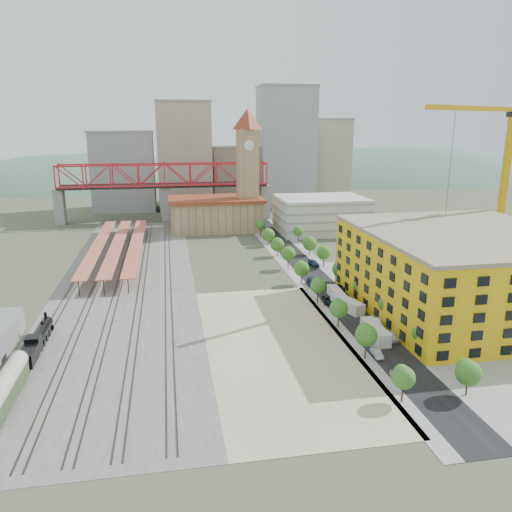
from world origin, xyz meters
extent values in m
plane|color=#474C38|center=(0.00, 0.00, 0.00)|extent=(400.00, 400.00, 0.00)
cube|color=#605E59|center=(-36.00, 17.50, 0.03)|extent=(36.00, 165.00, 0.06)
cube|color=tan|center=(-4.00, -31.50, 0.03)|extent=(28.00, 67.00, 0.06)
cube|color=black|center=(16.00, 15.00, 0.03)|extent=(12.00, 170.00, 0.06)
cube|color=gray|center=(10.50, 15.00, 0.02)|extent=(3.00, 170.00, 0.04)
cube|color=gray|center=(21.50, 15.00, 0.02)|extent=(3.00, 170.00, 0.04)
cube|color=gray|center=(45.00, -20.00, 0.03)|extent=(50.00, 90.00, 0.06)
cube|color=#382B23|center=(-50.72, 17.50, 0.15)|extent=(0.12, 160.00, 0.18)
cube|color=#382B23|center=(-49.28, 17.50, 0.15)|extent=(0.12, 160.00, 0.18)
cube|color=#382B23|center=(-44.72, 17.50, 0.15)|extent=(0.12, 160.00, 0.18)
cube|color=#382B23|center=(-43.28, 17.50, 0.15)|extent=(0.12, 160.00, 0.18)
cube|color=#382B23|center=(-38.72, 17.50, 0.15)|extent=(0.12, 160.00, 0.18)
cube|color=#382B23|center=(-37.28, 17.50, 0.15)|extent=(0.12, 160.00, 0.18)
cube|color=#382B23|center=(-32.72, 17.50, 0.15)|extent=(0.12, 160.00, 0.18)
cube|color=#382B23|center=(-31.28, 17.50, 0.15)|extent=(0.12, 160.00, 0.18)
cube|color=#382B23|center=(-25.72, 17.50, 0.15)|extent=(0.12, 160.00, 0.18)
cube|color=#382B23|center=(-24.28, 17.50, 0.15)|extent=(0.12, 160.00, 0.18)
cube|color=#C7664C|center=(-47.00, 45.00, 4.00)|extent=(4.00, 80.00, 0.25)
cylinder|color=black|center=(-47.00, 45.00, 2.00)|extent=(0.24, 0.24, 4.00)
cube|color=#C7664C|center=(-41.00, 45.00, 4.00)|extent=(4.00, 80.00, 0.25)
cylinder|color=black|center=(-41.00, 45.00, 2.00)|extent=(0.24, 0.24, 4.00)
cube|color=#C7664C|center=(-35.00, 45.00, 4.00)|extent=(4.00, 80.00, 0.25)
cylinder|color=black|center=(-35.00, 45.00, 2.00)|extent=(0.24, 0.24, 4.00)
cube|color=tan|center=(-5.00, 82.00, 6.00)|extent=(36.00, 22.00, 12.00)
cube|color=maroon|center=(-5.00, 82.00, 12.50)|extent=(38.00, 24.00, 1.20)
cube|color=tan|center=(8.00, 80.00, 20.00)|extent=(8.00, 8.00, 40.00)
pyramid|color=maroon|center=(8.00, 80.00, 48.00)|extent=(12.00, 12.00, 8.00)
cylinder|color=white|center=(8.00, 75.90, 34.00)|extent=(4.00, 0.30, 4.00)
cube|color=silver|center=(36.00, 70.00, 7.00)|extent=(34.00, 26.00, 14.00)
cube|color=gray|center=(-70.00, 105.00, 7.50)|extent=(4.00, 6.00, 15.00)
cube|color=gray|center=(20.00, 105.00, 7.50)|extent=(4.00, 6.00, 15.00)
cube|color=gray|center=(-25.00, 105.00, 7.50)|extent=(4.00, 6.00, 15.00)
cube|color=black|center=(-25.00, 105.00, 15.50)|extent=(90.00, 9.00, 1.00)
cube|color=yellow|center=(42.00, -20.00, 9.00)|extent=(44.00, 50.00, 18.00)
cube|color=gray|center=(42.00, -20.00, 18.40)|extent=(44.60, 50.60, 0.80)
cube|color=#9EA0A3|center=(-45.00, 140.00, 19.00)|extent=(30.00, 25.00, 38.00)
cube|color=#B2A58C|center=(-15.00, 135.00, 26.00)|extent=(26.00, 22.00, 52.00)
cube|color=gray|center=(12.00, 150.00, 15.00)|extent=(24.00, 24.00, 30.00)
cube|color=#9EA0A3|center=(38.00, 140.00, 30.00)|extent=(28.00, 22.00, 60.00)
cube|color=#B2A58C|center=(62.00, 145.00, 22.00)|extent=(22.00, 20.00, 44.00)
cube|color=brown|center=(-2.00, 160.00, 13.00)|extent=(20.00, 20.00, 26.00)
ellipsoid|color=#4C6B59|center=(-80.00, 260.00, -68.00)|extent=(396.00, 216.00, 180.00)
ellipsoid|color=#4C6B59|center=(40.00, 260.00, -92.00)|extent=(484.00, 264.00, 220.00)
ellipsoid|color=#4C6B59|center=(160.00, 260.00, -70.00)|extent=(418.00, 228.00, 190.00)
cylinder|color=black|center=(-50.00, -21.84, 2.20)|extent=(2.29, 11.01, 2.29)
cube|color=black|center=(-50.00, -27.81, 2.39)|extent=(2.57, 2.75, 2.94)
cylinder|color=black|center=(-50.00, -17.25, 3.85)|extent=(0.64, 0.64, 1.47)
sphere|color=black|center=(-50.00, -20.01, 3.40)|extent=(0.92, 0.92, 0.92)
cone|color=black|center=(-50.00, -15.60, 0.83)|extent=(2.39, 1.47, 2.39)
cube|color=black|center=(-50.00, -31.94, 1.84)|extent=(2.57, 5.51, 2.57)
cube|color=#2A3D21|center=(-50.00, -44.84, 2.20)|extent=(2.66, 16.52, 2.94)
cylinder|color=#ADA899|center=(-50.00, -44.84, 3.76)|extent=(2.85, 16.52, 2.85)
cube|color=gold|center=(68.58, 5.80, 21.93)|extent=(1.56, 1.56, 43.86)
cube|color=gold|center=(51.77, -1.97, 45.81)|extent=(34.11, 16.61, 1.17)
cube|color=silver|center=(16.00, -31.71, 1.39)|extent=(2.84, 10.19, 2.78)
cube|color=silver|center=(16.00, -31.40, 1.24)|extent=(5.30, 9.33, 2.48)
cube|color=silver|center=(16.00, -15.49, 1.36)|extent=(5.42, 10.28, 2.72)
cube|color=silver|center=(16.00, -8.03, 1.24)|extent=(2.72, 9.12, 2.47)
imported|color=silver|center=(13.00, -48.84, 0.73)|extent=(2.11, 4.41, 1.45)
imported|color=#A1A0A5|center=(13.00, -39.62, 0.66)|extent=(1.67, 4.11, 1.33)
imported|color=black|center=(13.00, -10.30, 0.71)|extent=(2.90, 5.31, 1.41)
imported|color=navy|center=(13.00, 3.42, 0.79)|extent=(2.63, 5.59, 1.58)
imported|color=white|center=(19.00, -32.99, 0.80)|extent=(2.27, 4.81, 1.59)
imported|color=#97969B|center=(19.00, -25.53, 0.79)|extent=(2.20, 4.96, 1.58)
imported|color=black|center=(19.00, -1.39, 0.65)|extent=(2.81, 4.96, 1.31)
imported|color=navy|center=(19.00, 21.94, 0.79)|extent=(2.63, 5.60, 1.58)
camera|label=1|loc=(-24.14, -119.40, 42.06)|focal=35.00mm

